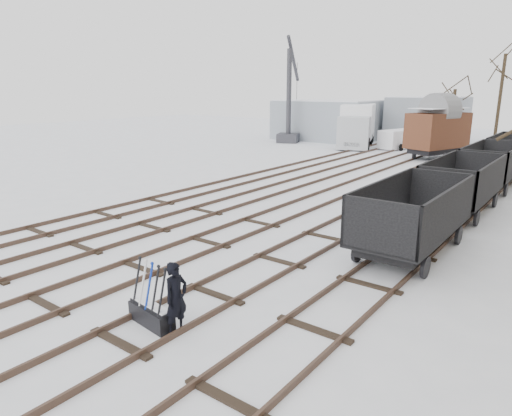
# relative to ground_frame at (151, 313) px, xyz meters

# --- Properties ---
(ground) EXTENTS (120.00, 120.00, 0.00)m
(ground) POSITION_rel_ground_frame_xyz_m (-2.87, 2.01, -0.28)
(ground) COLOR white
(ground) RESTS_ON ground
(tracks) EXTENTS (13.90, 52.00, 0.16)m
(tracks) POSITION_rel_ground_frame_xyz_m (-2.87, 15.69, -0.21)
(tracks) COLOR black
(tracks) RESTS_ON ground
(shed_left) EXTENTS (10.00, 8.00, 4.10)m
(shed_left) POSITION_rel_ground_frame_xyz_m (-15.87, 38.01, 1.76)
(shed_left) COLOR #8D959F
(shed_left) RESTS_ON ground
(shed_right) EXTENTS (7.00, 6.00, 4.50)m
(shed_right) POSITION_rel_ground_frame_xyz_m (-6.87, 42.01, 1.96)
(shed_right) COLOR #8D959F
(shed_right) RESTS_ON ground
(ground_frame) EXTENTS (1.34, 0.57, 1.49)m
(ground_frame) POSITION_rel_ground_frame_xyz_m (0.00, 0.00, 0.00)
(ground_frame) COLOR black
(ground_frame) RESTS_ON ground
(worker) EXTENTS (0.41, 0.61, 1.67)m
(worker) POSITION_rel_ground_frame_xyz_m (0.75, 0.10, 0.55)
(worker) COLOR black
(worker) RESTS_ON ground
(freight_wagon_a) EXTENTS (2.30, 5.74, 2.34)m
(freight_wagon_a) POSITION_rel_ground_frame_xyz_m (3.13, 8.33, 0.61)
(freight_wagon_a) COLOR black
(freight_wagon_a) RESTS_ON ground
(freight_wagon_b) EXTENTS (2.30, 5.74, 2.34)m
(freight_wagon_b) POSITION_rel_ground_frame_xyz_m (3.13, 14.73, 0.61)
(freight_wagon_b) COLOR black
(freight_wagon_b) RESTS_ON ground
(freight_wagon_c) EXTENTS (2.30, 5.74, 2.34)m
(freight_wagon_c) POSITION_rel_ground_frame_xyz_m (3.13, 21.13, 0.61)
(freight_wagon_c) COLOR black
(freight_wagon_c) RESTS_ON ground
(freight_wagon_d) EXTENTS (2.30, 5.74, 2.34)m
(freight_wagon_d) POSITION_rel_ground_frame_xyz_m (3.13, 27.53, 0.61)
(freight_wagon_d) COLOR black
(freight_wagon_d) RESTS_ON ground
(box_van_wagon) EXTENTS (4.14, 5.62, 3.85)m
(box_van_wagon) POSITION_rel_ground_frame_xyz_m (-2.49, 30.39, 1.96)
(box_van_wagon) COLOR black
(box_van_wagon) RESTS_ON ground
(lorry) EXTENTS (4.58, 8.85, 3.84)m
(lorry) POSITION_rel_ground_frame_xyz_m (-10.82, 33.92, 1.69)
(lorry) COLOR black
(lorry) RESTS_ON ground
(panel_van) EXTENTS (2.58, 4.14, 1.69)m
(panel_van) POSITION_rel_ground_frame_xyz_m (-6.93, 34.28, 0.60)
(panel_van) COLOR white
(panel_van) RESTS_ON ground
(crane) EXTENTS (2.63, 6.03, 10.13)m
(crane) POSITION_rel_ground_frame_xyz_m (-17.51, 32.75, 2.38)
(crane) COLOR #323237
(crane) RESTS_ON ground
(tree_far_left) EXTENTS (0.30, 0.30, 5.21)m
(tree_far_left) POSITION_rel_ground_frame_xyz_m (-3.89, 39.74, 2.32)
(tree_far_left) COLOR black
(tree_far_left) RESTS_ON ground
(tree_far_right) EXTENTS (0.30, 0.30, 8.32)m
(tree_far_right) POSITION_rel_ground_frame_xyz_m (-0.48, 42.14, 3.88)
(tree_far_right) COLOR black
(tree_far_right) RESTS_ON ground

